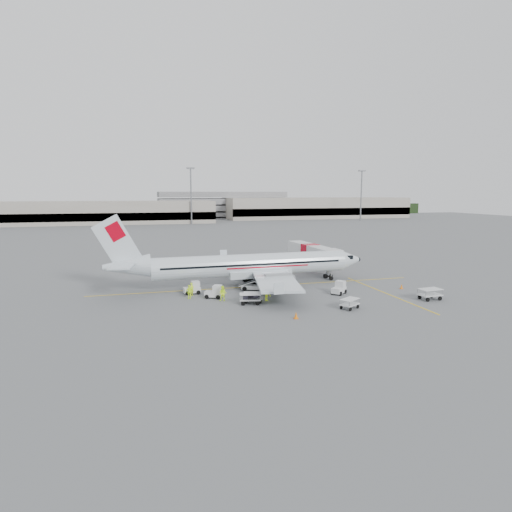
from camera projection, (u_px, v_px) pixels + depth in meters
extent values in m
plane|color=#56595B|center=(260.00, 286.00, 57.12)|extent=(360.00, 360.00, 0.00)
cube|color=yellow|center=(260.00, 286.00, 57.12)|extent=(44.00, 0.20, 0.01)
cube|color=yellow|center=(386.00, 293.00, 53.13)|extent=(0.20, 20.00, 0.01)
cone|color=orange|center=(401.00, 286.00, 55.53)|extent=(0.38, 0.38, 0.63)
cone|color=orange|center=(263.00, 264.00, 73.63)|extent=(0.35, 0.35, 0.57)
cone|color=orange|center=(296.00, 315.00, 42.33)|extent=(0.43, 0.43, 0.70)
imported|color=#C6EC1B|center=(192.00, 289.00, 51.74)|extent=(0.69, 0.69, 1.61)
imported|color=#C6EC1B|center=(223.00, 294.00, 49.14)|extent=(1.08, 0.99, 1.79)
imported|color=#C6EC1B|center=(267.00, 293.00, 49.34)|extent=(1.11, 1.34, 1.81)
imported|color=#C6EC1B|center=(189.00, 292.00, 50.33)|extent=(1.03, 0.61, 1.64)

